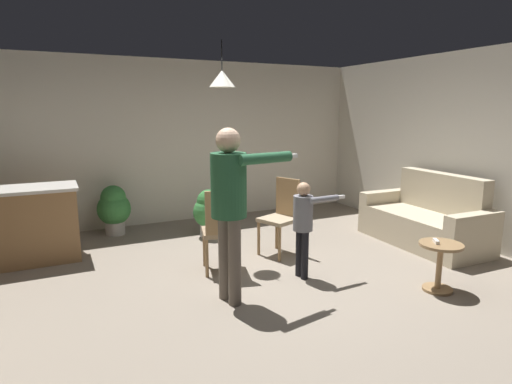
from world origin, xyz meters
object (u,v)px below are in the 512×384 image
object	(u,v)px
person_child	(304,219)
dining_chair_near_wall	(282,213)
spare_remote_on_table	(436,241)
dining_chair_by_counter	(221,228)
side_table_by_couch	(440,261)
kitchen_counter	(25,225)
potted_plant_by_wall	(209,211)
potted_plant_corner	(114,208)
person_adult	(230,196)
couch_floral	(426,221)

from	to	relation	value
person_child	dining_chair_near_wall	world-z (taller)	person_child
person_child	spare_remote_on_table	distance (m)	1.39
dining_chair_by_counter	side_table_by_couch	bearing A→B (deg)	-23.38
kitchen_counter	person_child	size ratio (longest dim) A/B	1.14
dining_chair_near_wall	spare_remote_on_table	xyz separation A→B (m)	(0.87, -1.72, -0.01)
kitchen_counter	potted_plant_by_wall	bearing A→B (deg)	0.87
potted_plant_corner	person_adult	bearing A→B (deg)	-75.99
side_table_by_couch	potted_plant_corner	xyz separation A→B (m)	(-2.78, 3.63, 0.09)
side_table_by_couch	person_adult	world-z (taller)	person_adult
kitchen_counter	potted_plant_by_wall	world-z (taller)	kitchen_counter
side_table_by_couch	person_adult	size ratio (longest dim) A/B	0.30
dining_chair_by_counter	potted_plant_corner	size ratio (longest dim) A/B	1.31
couch_floral	spare_remote_on_table	world-z (taller)	couch_floral
dining_chair_near_wall	couch_floral	bearing A→B (deg)	-124.90
person_child	dining_chair_near_wall	size ratio (longest dim) A/B	1.10
person_child	side_table_by_couch	bearing A→B (deg)	46.90
person_adult	potted_plant_by_wall	xyz separation A→B (m)	(0.54, 2.17, -0.67)
couch_floral	person_child	size ratio (longest dim) A/B	1.66
person_adult	potted_plant_by_wall	distance (m)	2.33
couch_floral	dining_chair_near_wall	distance (m)	2.13
spare_remote_on_table	kitchen_counter	bearing A→B (deg)	143.96
kitchen_counter	dining_chair_by_counter	distance (m)	2.49
side_table_by_couch	person_adult	distance (m)	2.31
person_adult	dining_chair_by_counter	xyz separation A→B (m)	(0.18, 0.73, -0.52)
couch_floral	dining_chair_by_counter	size ratio (longest dim) A/B	1.83
potted_plant_by_wall	dining_chair_near_wall	bearing A→B (deg)	-62.05
person_child	potted_plant_corner	xyz separation A→B (m)	(-1.69, 2.69, -0.26)
person_adult	potted_plant_corner	distance (m)	3.05
kitchen_counter	person_adult	size ratio (longest dim) A/B	0.73
dining_chair_by_counter	dining_chair_near_wall	xyz separation A→B (m)	(0.97, 0.29, 0.00)
kitchen_counter	person_adult	bearing A→B (deg)	-48.71
person_child	spare_remote_on_table	world-z (taller)	person_child
person_child	potted_plant_by_wall	size ratio (longest dim) A/B	1.53
couch_floral	potted_plant_corner	bearing A→B (deg)	60.44
kitchen_counter	dining_chair_near_wall	distance (m)	3.22
kitchen_counter	potted_plant_corner	size ratio (longest dim) A/B	1.65
couch_floral	potted_plant_by_wall	size ratio (longest dim) A/B	2.54
dining_chair_by_counter	potted_plant_by_wall	size ratio (longest dim) A/B	1.39
potted_plant_by_wall	potted_plant_corner	bearing A→B (deg)	150.25
side_table_by_couch	dining_chair_by_counter	xyz separation A→B (m)	(-1.87, 1.47, 0.22)
potted_plant_corner	potted_plant_by_wall	size ratio (longest dim) A/B	1.06
person_child	dining_chair_by_counter	world-z (taller)	person_child
side_table_by_couch	potted_plant_corner	bearing A→B (deg)	127.45
potted_plant_by_wall	person_child	bearing A→B (deg)	-77.89
person_adult	potted_plant_corner	world-z (taller)	person_adult
kitchen_counter	potted_plant_corner	bearing A→B (deg)	33.41
couch_floral	person_adult	size ratio (longest dim) A/B	1.06
kitchen_counter	spare_remote_on_table	bearing A→B (deg)	-36.04
person_adult	dining_chair_by_counter	world-z (taller)	person_adult
person_adult	potted_plant_by_wall	world-z (taller)	person_adult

